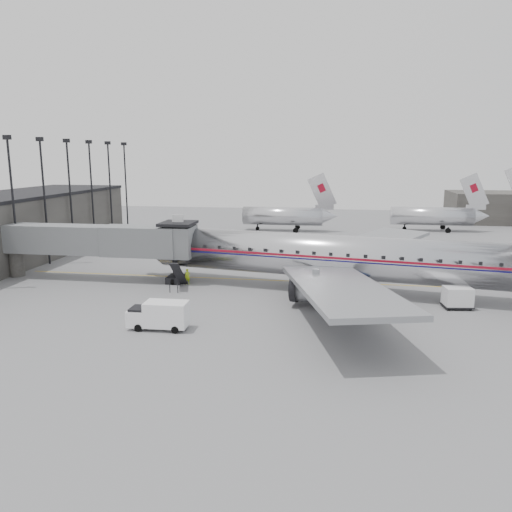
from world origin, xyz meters
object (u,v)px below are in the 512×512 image
Objects in this scene: baggage_cart_navy at (361,290)px; ramp_worker at (188,277)px; service_van at (159,315)px; baggage_cart_white at (457,297)px; airliner at (331,256)px.

baggage_cart_navy is 17.66m from ramp_worker.
service_van reaches higher than baggage_cart_white.
service_van reaches higher than baggage_cart_navy.
service_van is (-12.91, -13.33, -2.29)m from airliner.
service_van is at bearing -167.86° from baggage_cart_navy.
airliner reaches higher than baggage_cart_white.
airliner is 18.96× the size of baggage_cart_navy.
airliner is 9.26× the size of service_van.
service_van is 1.78× the size of baggage_cart_white.
airliner reaches higher than baggage_cart_navy.
baggage_cart_white is at bearing -11.26° from airliner.
airliner reaches higher than service_van.
ramp_worker is (-14.67, 0.14, -2.62)m from airliner.
service_van reaches higher than ramp_worker.
ramp_worker is at bearing 149.06° from baggage_cart_navy.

